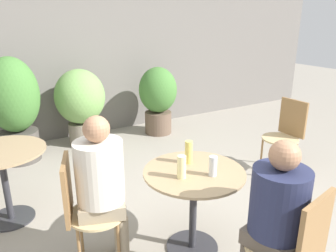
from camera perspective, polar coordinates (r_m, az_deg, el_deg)
The scene contains 14 objects.
storefront_wall at distance 5.28m, azimuth -15.94°, elevation 14.22°, with size 10.00×0.06×3.00m.
cafe_table_near at distance 2.63m, azimuth 4.49°, elevation -11.05°, with size 0.79×0.79×0.71m.
cafe_table_far at distance 3.34m, azimuth -26.86°, elevation -6.46°, with size 0.79×0.79×0.71m.
bistro_chair_0 at distance 2.55m, azimuth -14.68°, elevation -12.99°, with size 0.47×0.46×0.89m.
bistro_chair_1 at distance 2.24m, azimuth 21.37°, elevation -18.65°, with size 0.44×0.46×0.89m.
bistro_chair_2 at distance 4.23m, azimuth 19.94°, elevation -0.61°, with size 0.43×0.43×0.89m.
seated_person_0 at distance 2.46m, azimuth -11.39°, elevation -9.28°, with size 0.41×0.39×1.20m.
seated_person_1 at distance 2.21m, azimuth 18.21°, elevation -13.91°, with size 0.36×0.39×1.16m.
beer_glass_0 at distance 2.41m, azimuth 2.38°, elevation -7.14°, with size 0.07×0.07×0.18m.
beer_glass_1 at distance 2.47m, azimuth 7.84°, elevation -6.93°, with size 0.06×0.06×0.15m.
beer_glass_2 at distance 2.64m, azimuth 3.62°, elevation -4.58°, with size 0.06×0.06×0.19m.
potted_plant_0 at distance 4.62m, azimuth -25.25°, elevation 3.26°, with size 0.66×0.66×1.38m.
potted_plant_1 at distance 4.93m, azimuth -15.03°, elevation 4.20°, with size 0.72×0.72×1.13m.
potted_plant_2 at distance 5.28m, azimuth -1.76°, elevation 5.16°, with size 0.61×0.61×1.09m.
Camera 1 is at (-1.35, -1.62, 1.84)m, focal length 35.00 mm.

